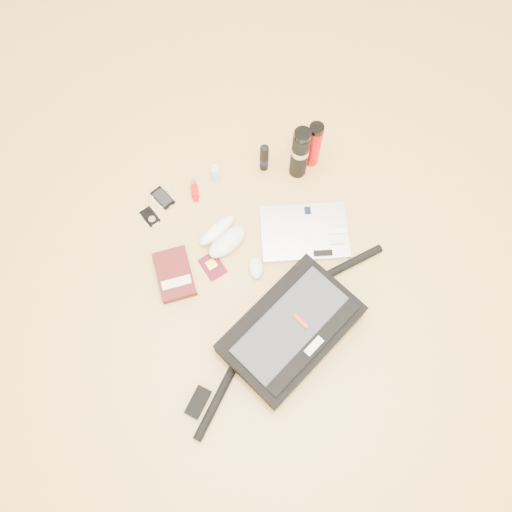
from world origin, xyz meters
name	(u,v)px	position (x,y,z in m)	size (l,w,h in m)	color
ground	(269,272)	(0.00, 0.00, 0.00)	(4.00, 4.00, 0.00)	tan
messenger_bag	(291,331)	(-0.02, -0.27, 0.07)	(0.97, 0.50, 0.15)	black
laptop	(305,232)	(0.20, 0.11, 0.01)	(0.43, 0.36, 0.04)	silver
book	(175,274)	(-0.36, 0.13, 0.02)	(0.16, 0.23, 0.04)	#4A1214
passport	(213,266)	(-0.21, 0.11, 0.00)	(0.10, 0.13, 0.01)	#4C0B19
mouse	(256,268)	(-0.05, 0.03, 0.02)	(0.08, 0.11, 0.03)	silver
sunglasses_case	(222,236)	(-0.13, 0.21, 0.04)	(0.23, 0.22, 0.11)	silver
ipod	(150,217)	(-0.38, 0.42, 0.00)	(0.10, 0.10, 0.01)	black
phone	(163,198)	(-0.31, 0.49, 0.01)	(0.11, 0.12, 0.01)	black
inhaler	(195,190)	(-0.16, 0.47, 0.01)	(0.04, 0.10, 0.03)	#B20E0A
spray_bottle	(215,174)	(-0.06, 0.49, 0.05)	(0.04, 0.04, 0.12)	#ADD8ED
aerosol_can	(264,158)	(0.16, 0.47, 0.08)	(0.04, 0.04, 0.16)	black
thermos_black	(300,153)	(0.30, 0.40, 0.15)	(0.08, 0.08, 0.29)	black
thermos_red	(314,145)	(0.37, 0.43, 0.12)	(0.09, 0.09, 0.25)	red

